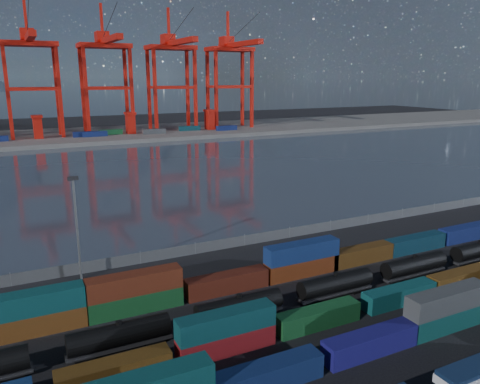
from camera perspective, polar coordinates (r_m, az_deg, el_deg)
name	(u,v)px	position (r m, az deg, el deg)	size (l,w,h in m)	color
ground	(337,309)	(67.61, 11.70, -13.83)	(700.00, 700.00, 0.00)	black
harbor_water	(140,173)	(159.28, -12.07, 2.32)	(700.00, 700.00, 0.00)	#343D4B
far_quay	(89,135)	(261.07, -17.94, 6.59)	(700.00, 70.00, 2.00)	#514F4C
distant_mountains	(31,13)	(1660.44, -24.11, 19.29)	(2470.00, 1100.00, 520.00)	#1E2630
container_row_south	(416,321)	(62.37, 20.65, -14.49)	(139.48, 2.51, 5.35)	#3C3E41
container_row_mid	(411,290)	(72.07, 20.09, -11.13)	(141.36, 2.40, 5.12)	#383A3C
container_row_north	(248,274)	(71.79, 0.93, -10.02)	(142.07, 2.60, 5.54)	#101853
tanker_string	(239,307)	(62.75, -0.09, -13.88)	(136.22, 2.62, 3.76)	black
waterfront_fence	(245,240)	(88.88, 0.58, -5.92)	(160.12, 0.12, 2.20)	#595B5E
yard_light_mast	(77,223)	(76.16, -19.29, -3.57)	(1.60, 0.40, 16.60)	slate
gantry_cranes	(69,56)	(251.80, -20.13, 15.31)	(200.67, 49.28, 66.74)	red
quay_containers	(70,135)	(245.08, -20.00, 6.54)	(172.58, 10.99, 2.60)	navy
straddle_carriers	(86,124)	(250.16, -18.27, 7.85)	(140.00, 7.00, 11.10)	red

